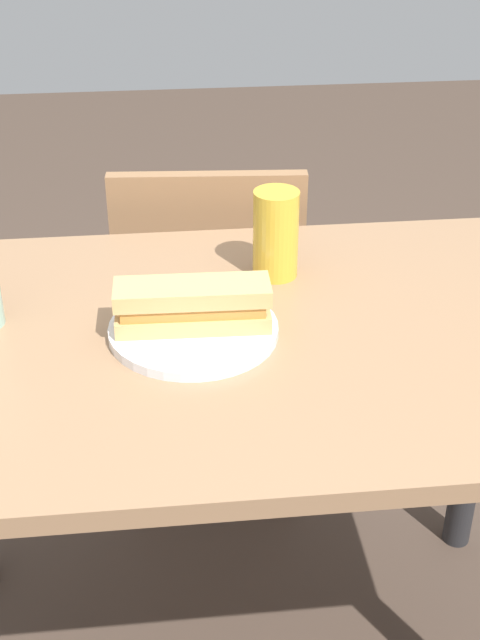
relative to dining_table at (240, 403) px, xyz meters
name	(u,v)px	position (x,y,z in m)	size (l,w,h in m)	color
dining_table	(240,403)	(0.00, 0.00, 0.00)	(1.17, 0.72, 0.77)	#997251
chair_far	(210,313)	(-0.01, 0.55, -0.16)	(0.43, 0.43, 0.84)	#936B47
plate_near	(193,329)	(-0.07, 0.00, 0.14)	(0.25, 0.25, 0.01)	white
baguette_sandwich_near	(193,305)	(-0.07, 0.00, 0.18)	(0.23, 0.08, 0.07)	tan
knife_near	(184,304)	(-0.08, 0.06, 0.15)	(0.18, 0.02, 0.01)	silver
beer_glass	(276,234)	(0.08, 0.17, 0.20)	(0.07, 0.07, 0.15)	gold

